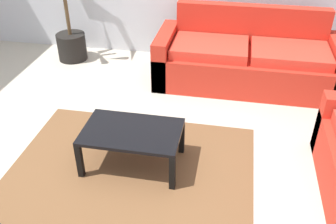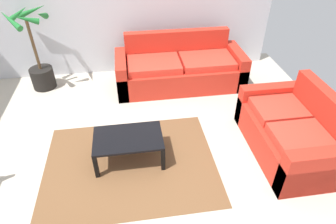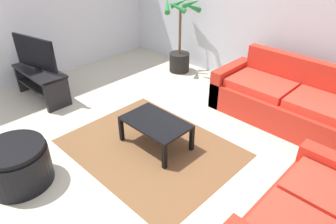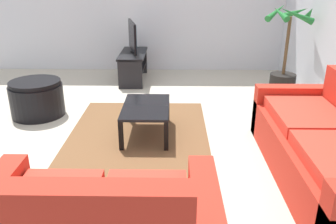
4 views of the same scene
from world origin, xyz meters
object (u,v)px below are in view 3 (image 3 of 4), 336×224
coffee_table (156,125)px  ottoman (17,165)px  couch_main (290,103)px  potted_palm (180,47)px  tv (35,53)px  tv_stand (41,80)px

coffee_table → ottoman: bearing=-111.4°
couch_main → potted_palm: bearing=173.7°
tv → potted_palm: size_ratio=0.62×
tv → potted_palm: 2.65m
couch_main → tv_stand: bearing=-146.5°
tv → ottoman: (1.73, -1.15, -0.56)m
tv_stand → potted_palm: size_ratio=0.76×
couch_main → ottoman: bearing=-115.6°
couch_main → tv: (-3.33, -2.20, 0.51)m
tv_stand → couch_main: bearing=33.5°
tv_stand → ottoman: size_ratio=1.53×
couch_main → potted_palm: size_ratio=1.56×
tv_stand → potted_palm: (0.89, 2.48, 0.16)m
coffee_table → ottoman: (-0.61, -1.56, -0.08)m
couch_main → tv: 4.03m
tv_stand → coffee_table: tv_stand is taller
couch_main → tv_stand: size_ratio=2.05×
ottoman → tv: bearing=146.2°
tv → ottoman: 2.15m
tv_stand → tv: bearing=102.8°
tv → coffee_table: tv is taller
potted_palm → ottoman: 3.73m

